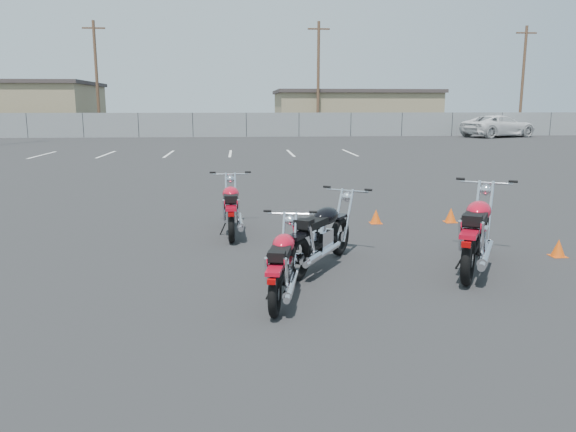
{
  "coord_description": "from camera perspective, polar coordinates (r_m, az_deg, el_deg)",
  "views": [
    {
      "loc": [
        -0.54,
        -7.96,
        2.35
      ],
      "look_at": [
        0.2,
        0.6,
        0.65
      ],
      "focal_mm": 35.0,
      "sensor_mm": 36.0,
      "label": 1
    }
  ],
  "objects": [
    {
      "name": "utility_pole_d",
      "position": [
        53.92,
        22.75,
        12.83
      ],
      "size": [
        1.8,
        0.24,
        9.0
      ],
      "color": "#4C3323",
      "rests_on": "ground"
    },
    {
      "name": "white_van",
      "position": [
        45.38,
        20.67,
        9.13
      ],
      "size": [
        4.96,
        7.24,
        2.56
      ],
      "primitive_type": "imported",
      "rotation": [
        0.0,
        0.0,
        1.94
      ],
      "color": "silver",
      "rests_on": "ground"
    },
    {
      "name": "motorcycle_rear_red",
      "position": [
        8.52,
        18.62,
        -1.65
      ],
      "size": [
        1.61,
        2.32,
        1.19
      ],
      "color": "black",
      "rests_on": "ground"
    },
    {
      "name": "chainlink_fence",
      "position": [
        42.98,
        -4.26,
        9.23
      ],
      "size": [
        80.06,
        0.06,
        1.8
      ],
      "color": "slate",
      "rests_on": "ground"
    },
    {
      "name": "utility_pole_b",
      "position": [
        49.36,
        -18.87,
        13.32
      ],
      "size": [
        1.8,
        0.24,
        9.0
      ],
      "color": "#4C3323",
      "rests_on": "ground"
    },
    {
      "name": "tan_building_east",
      "position": [
        53.02,
        6.66,
        10.59
      ],
      "size": [
        14.4,
        9.4,
        3.7
      ],
      "color": "#8C7D5A",
      "rests_on": "ground"
    },
    {
      "name": "motorcycle_second_black",
      "position": [
        8.23,
        3.39,
        -1.95
      ],
      "size": [
        1.52,
        2.02,
        1.06
      ],
      "color": "black",
      "rests_on": "ground"
    },
    {
      "name": "utility_pole_c",
      "position": [
        47.47,
        3.09,
        13.99
      ],
      "size": [
        1.8,
        0.24,
        9.0
      ],
      "color": "#4C3323",
      "rests_on": "ground"
    },
    {
      "name": "motorcycle_third_red",
      "position": [
        6.91,
        -0.54,
        -4.97
      ],
      "size": [
        0.8,
        1.91,
        0.94
      ],
      "color": "black",
      "rests_on": "ground"
    },
    {
      "name": "motorcycle_front_red",
      "position": [
        10.41,
        -5.75,
        0.77
      ],
      "size": [
        0.83,
        2.14,
        1.05
      ],
      "color": "black",
      "rests_on": "ground"
    },
    {
      "name": "parking_line_stripes",
      "position": [
        28.12,
        -8.96,
        6.27
      ],
      "size": [
        15.12,
        4.0,
        0.01
      ],
      "color": "silver",
      "rests_on": "ground"
    },
    {
      "name": "training_cone_extra",
      "position": [
        11.92,
        16.2,
        0.09
      ],
      "size": [
        0.25,
        0.25,
        0.29
      ],
      "color": "#E14E0B",
      "rests_on": "ground"
    },
    {
      "name": "ground",
      "position": [
        8.31,
        -1.02,
        -5.22
      ],
      "size": [
        120.0,
        120.0,
        0.0
      ],
      "primitive_type": "plane",
      "color": "black",
      "rests_on": "ground"
    },
    {
      "name": "training_cone_far",
      "position": [
        9.84,
        25.77,
        -2.93
      ],
      "size": [
        0.23,
        0.23,
        0.28
      ],
      "color": "#E14E0B",
      "rests_on": "ground"
    },
    {
      "name": "training_cone_near",
      "position": [
        11.48,
        8.92,
        -0.04
      ],
      "size": [
        0.24,
        0.24,
        0.28
      ],
      "color": "#E14E0B",
      "rests_on": "ground"
    }
  ]
}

